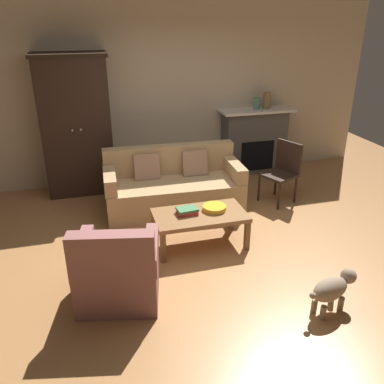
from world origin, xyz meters
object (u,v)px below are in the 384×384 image
Objects in this scene: couch at (173,187)px; side_chair_wooden at (283,168)px; mantel_vase_jade at (257,103)px; armchair_near_left at (118,271)px; coffee_table at (200,218)px; fruit_bowl at (214,208)px; mantel_vase_bronze at (267,100)px; fireplace at (254,140)px; dog at (333,288)px; armoire at (76,126)px; book_stack at (187,211)px.

couch is 2.17× the size of side_chair_wooden.
mantel_vase_jade is 0.22× the size of armchair_near_left.
side_chair_wooden reaches higher than coffee_table.
coffee_table is 0.22m from fruit_bowl.
mantel_vase_bronze is at bearing 77.91° from side_chair_wooden.
fireplace is 2.55m from fruit_bowl.
mantel_vase_jade is at bearing 77.97° from dog.
couch is 1.78× the size of coffee_table.
couch reaches higher than fruit_bowl.
armchair_near_left is at bearing 159.52° from dog.
side_chair_wooden is (2.86, -1.18, -0.54)m from armoire.
side_chair_wooden reaches higher than armchair_near_left.
mantel_vase_bronze is 0.31× the size of side_chair_wooden.
mantel_vase_jade is 3.83m from dog.
book_stack is at bearing -178.76° from fruit_bowl.
mantel_vase_bronze is 1.47m from side_chair_wooden.
side_chair_wooden is 2.49m from dog.
side_chair_wooden is (1.35, 0.85, 0.06)m from fruit_bowl.
book_stack is at bearing -60.03° from armoire.
fireplace is at bearing 47.46° from armchair_near_left.
armchair_near_left is 1.64× the size of dog.
mantel_vase_bronze is (1.88, 1.05, 0.94)m from couch.
fruit_bowl is 2.65m from mantel_vase_jade.
armoire reaches higher than mantel_vase_bronze.
armchair_near_left is at bearing -84.68° from armoire.
dog is at bearing -102.03° from mantel_vase_jade.
fireplace is 1.38× the size of armchair_near_left.
mantel_vase_bronze is (1.61, 2.09, 0.81)m from fruit_bowl.
fireplace reaches higher than coffee_table.
armoire is 3.15m from side_chair_wooden.
book_stack is 2.85m from mantel_vase_jade.
armoire is 1.76m from couch.
side_chair_wooden is (1.54, 0.89, 0.15)m from coffee_table.
mantel_vase_jade is 0.35× the size of dog.
coffee_table is 1.72m from dog.
book_stack is 0.92× the size of mantel_vase_bronze.
armoire reaches higher than fireplace.
armchair_near_left is (-2.68, -2.93, -0.25)m from fireplace.
armoire is 2.96m from mantel_vase_jade.
coffee_table is 3.98× the size of mantel_vase_bronze.
armoire reaches higher than side_chair_wooden.
mantel_vase_jade is at bearing 31.73° from couch.
coffee_table is at bearing -86.01° from couch.
side_chair_wooden is at bearing -6.70° from couch.
armoire is 3.76× the size of dog.
mantel_vase_bronze reaches higher than dog.
book_stack is (-0.34, -0.01, 0.01)m from fruit_bowl.
coffee_table is at bearing -57.53° from armoire.
fireplace is at bearing 174.31° from mantel_vase_bronze.
fruit_bowl is at bearing -127.59° from mantel_vase_bronze.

